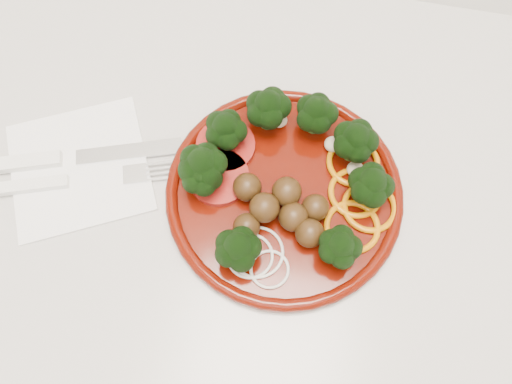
% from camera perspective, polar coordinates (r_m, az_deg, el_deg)
% --- Properties ---
extents(counter, '(2.40, 0.60, 0.90)m').
position_cam_1_polar(counter, '(1.01, -2.67, -8.33)').
color(counter, silver).
rests_on(counter, ground).
extents(plate, '(0.27, 0.27, 0.06)m').
position_cam_1_polar(plate, '(0.55, 3.09, 0.89)').
color(plate, '#4A0B03').
rests_on(plate, counter).
extents(napkin, '(0.21, 0.21, 0.00)m').
position_cam_1_polar(napkin, '(0.61, -19.52, 2.71)').
color(napkin, white).
rests_on(napkin, counter).
extents(knife, '(0.22, 0.09, 0.01)m').
position_cam_1_polar(knife, '(0.62, -21.93, 3.49)').
color(knife, silver).
rests_on(knife, napkin).
extents(fork, '(0.20, 0.08, 0.01)m').
position_cam_1_polar(fork, '(0.61, -22.30, 0.95)').
color(fork, white).
rests_on(fork, napkin).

